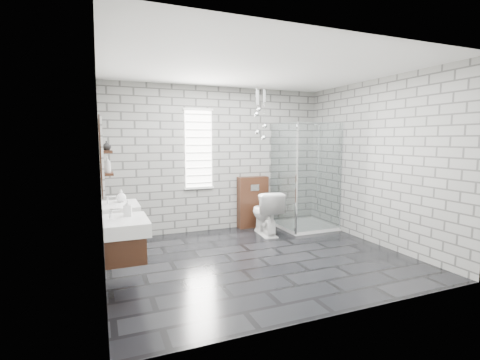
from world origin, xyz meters
TOP-DOWN VIEW (x-y plane):
  - floor at (0.00, 0.00)m, footprint 4.20×3.60m
  - ceiling at (0.00, 0.00)m, footprint 4.20×3.60m
  - wall_back at (0.00, 1.81)m, footprint 4.20×0.02m
  - wall_front at (0.00, -1.81)m, footprint 4.20×0.02m
  - wall_left at (-2.11, 0.00)m, footprint 0.02×3.60m
  - wall_right at (2.11, 0.00)m, footprint 0.02×3.60m
  - vanity_left at (-1.91, -0.47)m, footprint 0.47×0.70m
  - vanity_right at (-1.91, 0.51)m, footprint 0.47×0.70m
  - shelf_lower at (-2.03, -0.05)m, footprint 0.14×0.30m
  - shelf_upper at (-2.03, -0.05)m, footprint 0.14×0.30m
  - window at (-0.40, 1.78)m, footprint 0.56×0.05m
  - cistern_panel at (0.66, 1.70)m, footprint 0.60×0.20m
  - flush_plate at (0.66, 1.60)m, footprint 0.18×0.01m
  - shower_enclosure at (1.50, 1.18)m, footprint 1.00×1.00m
  - pendant_cluster at (0.66, 1.39)m, footprint 0.30×0.23m
  - toilet at (0.66, 1.13)m, footprint 0.52×0.82m
  - soap_bottle_a at (-1.83, -0.33)m, footprint 0.10×0.10m
  - soap_bottle_b at (-1.84, 0.65)m, footprint 0.16×0.16m
  - soap_bottle_c at (-2.02, -0.09)m, footprint 0.08×0.08m
  - vase at (-2.02, 0.04)m, footprint 0.14×0.14m

SIDE VIEW (x-z plane):
  - floor at x=0.00m, z-range -0.02..0.00m
  - toilet at x=0.66m, z-range 0.00..0.80m
  - cistern_panel at x=0.66m, z-range 0.00..1.00m
  - shower_enclosure at x=1.50m, z-range -0.51..1.52m
  - vanity_left at x=-1.91m, z-range -0.03..1.54m
  - vanity_right at x=-1.91m, z-range -0.03..1.54m
  - flush_plate at x=0.66m, z-range 0.74..0.86m
  - soap_bottle_b at x=-1.84m, z-range 0.85..1.02m
  - soap_bottle_a at x=-1.83m, z-range 0.85..1.04m
  - shelf_lower at x=-2.03m, z-range 1.31..1.33m
  - wall_back at x=0.00m, z-range 0.00..2.70m
  - wall_front at x=0.00m, z-range 0.00..2.70m
  - wall_left at x=-2.11m, z-range 0.00..2.70m
  - wall_right at x=2.11m, z-range 0.00..2.70m
  - soap_bottle_c at x=-2.02m, z-range 1.33..1.53m
  - window at x=-0.40m, z-range 0.81..2.29m
  - shelf_upper at x=-2.03m, z-range 1.57..1.59m
  - vase at x=-2.02m, z-range 1.59..1.71m
  - pendant_cluster at x=0.66m, z-range 1.53..2.51m
  - ceiling at x=0.00m, z-range 2.70..2.72m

